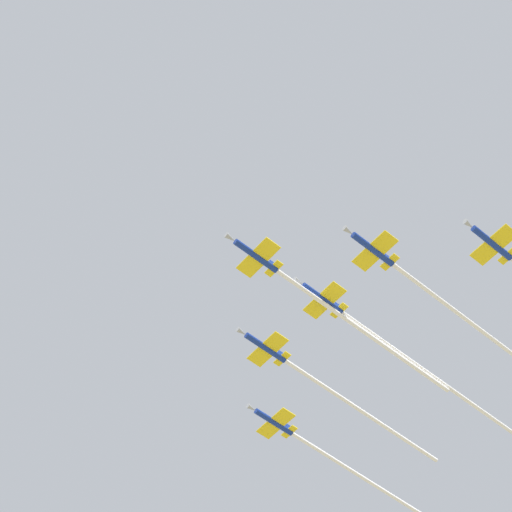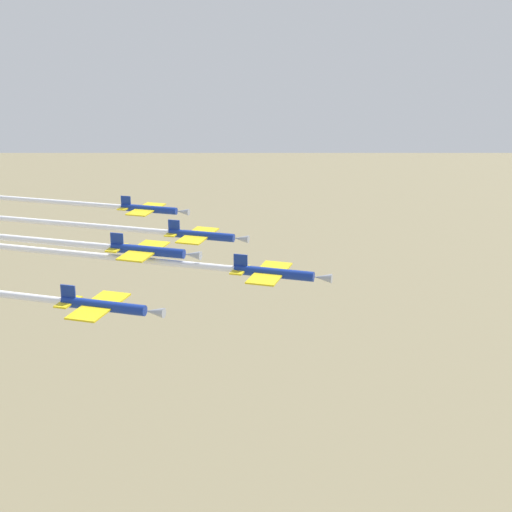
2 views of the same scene
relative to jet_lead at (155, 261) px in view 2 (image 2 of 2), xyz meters
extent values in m
cylinder|color=navy|center=(0.23, 15.71, 0.00)|extent=(1.36, 9.93, 1.21)
cone|color=#9EA3AD|center=(0.32, 21.77, 0.00)|extent=(1.18, 2.22, 1.15)
cube|color=yellow|center=(0.22, 15.16, -0.06)|extent=(8.86, 3.65, 0.20)
cube|color=yellow|center=(0.17, 11.37, 0.00)|extent=(3.77, 1.60, 0.20)
cube|color=navy|center=(0.17, 11.46, 0.99)|extent=(0.20, 1.76, 1.98)
cylinder|color=white|center=(-0.18, -12.25, 0.00)|extent=(1.52, 46.03, 0.85)
cylinder|color=navy|center=(-15.11, 0.81, -0.66)|extent=(1.36, 9.93, 1.21)
cone|color=#9EA3AD|center=(-15.02, 6.87, -0.66)|extent=(1.18, 2.22, 1.15)
cube|color=yellow|center=(-15.12, 0.26, -0.71)|extent=(8.86, 3.65, 0.20)
cube|color=yellow|center=(-15.18, -3.52, -0.66)|extent=(3.77, 1.60, 0.20)
cube|color=navy|center=(-15.17, -3.44, 0.33)|extent=(0.20, 1.76, 1.98)
cylinder|color=white|center=(-15.46, -23.17, -0.66)|extent=(1.40, 38.07, 0.85)
cylinder|color=navy|center=(15.13, 0.37, -0.38)|extent=(1.36, 9.93, 1.21)
cone|color=#9EA3AD|center=(15.22, 6.43, -0.38)|extent=(1.18, 2.22, 1.15)
cube|color=yellow|center=(15.12, -0.18, -0.43)|extent=(8.86, 3.65, 0.20)
cube|color=yellow|center=(15.07, -3.97, -0.38)|extent=(3.77, 1.60, 0.20)
cube|color=navy|center=(15.07, -3.88, 0.61)|extent=(0.20, 1.76, 1.98)
cylinder|color=navy|center=(-0.01, -0.92, 1.35)|extent=(1.36, 9.93, 1.21)
cone|color=#9EA3AD|center=(0.08, 5.14, 1.35)|extent=(1.18, 2.22, 1.15)
cube|color=yellow|center=(-0.02, -1.47, 1.29)|extent=(8.86, 3.65, 0.20)
cube|color=yellow|center=(-0.08, -5.26, 1.35)|extent=(3.77, 1.60, 0.20)
cube|color=navy|center=(-0.08, -5.17, 2.34)|extent=(0.20, 1.76, 1.98)
cylinder|color=navy|center=(-30.45, -14.09, -1.48)|extent=(1.36, 9.93, 1.21)
cone|color=#9EA3AD|center=(-30.36, -8.03, -1.48)|extent=(1.18, 2.22, 1.15)
cube|color=yellow|center=(-30.46, -14.64, -1.53)|extent=(8.86, 3.65, 0.20)
cube|color=yellow|center=(-30.52, -18.42, -1.48)|extent=(3.77, 1.60, 0.20)
cube|color=navy|center=(-30.52, -18.34, -0.48)|extent=(0.20, 1.76, 1.98)
camera|label=1|loc=(-70.05, 76.42, -141.97)|focal=64.77mm
camera|label=2|loc=(86.67, 38.23, 30.40)|focal=54.53mm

